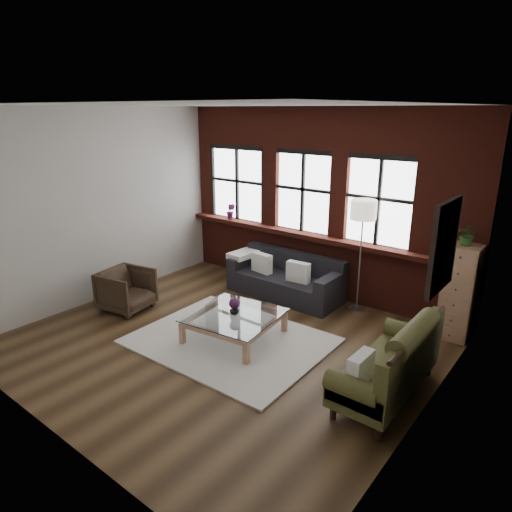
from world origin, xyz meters
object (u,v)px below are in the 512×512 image
Objects in this scene: dark_sofa at (285,277)px; drawer_chest at (459,292)px; coffee_table at (235,327)px; vintage_settee at (387,360)px; armchair at (126,290)px; floor_lamp at (361,252)px; vase at (234,310)px.

drawer_chest reaches higher than dark_sofa.
drawer_chest is (2.46, 2.01, 0.51)m from coffee_table.
coffee_table is at bearing -179.11° from vintage_settee.
floor_lamp is at bearing -62.30° from armchair.
dark_sofa is at bearing -50.04° from armchair.
floor_lamp is at bearing 65.11° from vase.
vintage_settee is 12.62× the size of vase.
coffee_table is (-2.25, -0.03, -0.27)m from vintage_settee.
vintage_settee is 2.42m from floor_lamp.
armchair is 0.38× the size of floor_lamp.
dark_sofa is 1.43m from floor_lamp.
floor_lamp reaches higher than drawer_chest.
vintage_settee is 1.25× the size of drawer_chest.
drawer_chest is at bearing 39.30° from coffee_table.
vase is 2.27m from floor_lamp.
armchair reaches higher than vase.
floor_lamp is (2.97, 2.32, 0.65)m from armchair.
armchair is 5.08m from drawer_chest.
vase is at bearing -179.11° from vintage_settee.
vintage_settee is (2.58, -1.70, 0.10)m from dark_sofa.
dark_sofa is 1.02× the size of floor_lamp.
dark_sofa is at bearing -174.37° from drawer_chest.
dark_sofa is 2.70× the size of armchair.
vintage_settee is at bearing -95.50° from armchair.
armchair is at bearing -170.99° from vase.
floor_lamp is (-1.32, 1.96, 0.53)m from vintage_settee.
vase is at bearing -91.28° from armchair.
dark_sofa is 14.74× the size of vase.
drawer_chest reaches higher than vase.
coffee_table is (2.05, 0.32, -0.15)m from armchair.
coffee_table is 0.85× the size of drawer_chest.
vase is (-2.25, -0.03, -0.01)m from vintage_settee.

